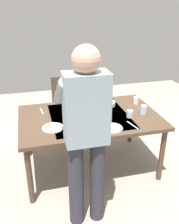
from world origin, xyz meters
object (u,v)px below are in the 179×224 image
at_px(person_server, 86,132).
at_px(wine_glass_left, 75,100).
at_px(chair_near, 66,103).
at_px(serving_bowl_pasta, 89,113).
at_px(dining_table, 90,121).
at_px(wine_bottle, 65,100).
at_px(dinner_plate_near, 53,128).
at_px(water_cup_far_left, 136,100).
at_px(water_cup_near_right, 130,114).
at_px(side_bowl_salad, 108,103).
at_px(water_cup_near_left, 144,110).
at_px(dinner_plate_far, 112,128).

bearing_deg(person_server, wine_glass_left, -95.92).
height_order(chair_near, serving_bowl_pasta, chair_near).
relative_size(dining_table, wine_bottle, 5.49).
relative_size(wine_bottle, dinner_plate_near, 1.29).
distance_m(chair_near, water_cup_far_left, 1.09).
xyz_separation_m(wine_glass_left, water_cup_near_right, (-0.56, 0.42, -0.06)).
height_order(water_cup_far_left, serving_bowl_pasta, water_cup_far_left).
bearing_deg(water_cup_far_left, water_cup_near_right, 56.35).
relative_size(wine_bottle, side_bowl_salad, 1.64).
relative_size(dining_table, serving_bowl_pasta, 5.42).
relative_size(water_cup_near_left, serving_bowl_pasta, 0.35).
height_order(wine_glass_left, dinner_plate_near, wine_glass_left).
relative_size(chair_near, wine_glass_left, 6.03).
relative_size(dining_table, dinner_plate_near, 7.07).
height_order(water_cup_near_left, dinner_plate_far, water_cup_near_left).
bearing_deg(person_server, dinner_plate_far, -132.40).
xyz_separation_m(wine_glass_left, side_bowl_salad, (-0.43, 0.04, -0.07)).
bearing_deg(person_server, dining_table, -106.45).
xyz_separation_m(wine_bottle, water_cup_far_left, (-0.92, 0.07, -0.07)).
height_order(dining_table, water_cup_near_left, water_cup_near_left).
bearing_deg(dining_table, wine_glass_left, -66.50).
relative_size(dining_table, side_bowl_salad, 9.03).
height_order(wine_glass_left, water_cup_near_left, wine_glass_left).
height_order(water_cup_near_left, water_cup_far_left, water_cup_near_left).
xyz_separation_m(water_cup_near_left, water_cup_near_right, (0.20, 0.05, -0.01)).
distance_m(chair_near, dinner_plate_near, 1.16).
xyz_separation_m(water_cup_near_left, serving_bowl_pasta, (0.64, -0.12, -0.02)).
relative_size(chair_near, dinner_plate_far, 3.96).
distance_m(water_cup_near_left, side_bowl_salad, 0.47).
bearing_deg(dinner_plate_near, wine_glass_left, -124.90).
bearing_deg(dinner_plate_near, person_server, 110.95).
xyz_separation_m(person_server, side_bowl_salad, (-0.54, -1.01, -0.21)).
bearing_deg(dining_table, dinner_plate_far, 113.04).
bearing_deg(dining_table, water_cup_near_right, 161.46).
relative_size(water_cup_near_left, dinner_plate_far, 0.46).
distance_m(wine_bottle, serving_bowl_pasta, 0.37).
xyz_separation_m(water_cup_far_left, dinner_plate_near, (1.13, 0.41, -0.04)).
height_order(person_server, serving_bowl_pasta, person_server).
bearing_deg(person_server, water_cup_near_right, -136.82).
relative_size(serving_bowl_pasta, dinner_plate_far, 1.30).
relative_size(water_cup_near_right, dinner_plate_far, 0.37).
xyz_separation_m(dining_table, water_cup_near_left, (-0.64, 0.10, 0.12)).
height_order(water_cup_near_left, serving_bowl_pasta, water_cup_near_left).
relative_size(chair_near, side_bowl_salad, 5.06).
bearing_deg(dining_table, water_cup_near_left, 171.00).
distance_m(wine_bottle, dinner_plate_far, 0.76).
bearing_deg(water_cup_near_right, water_cup_near_left, -166.41).
bearing_deg(side_bowl_salad, water_cup_far_left, 177.14).
distance_m(person_server, dinner_plate_near, 0.66).
relative_size(water_cup_far_left, serving_bowl_pasta, 0.30).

